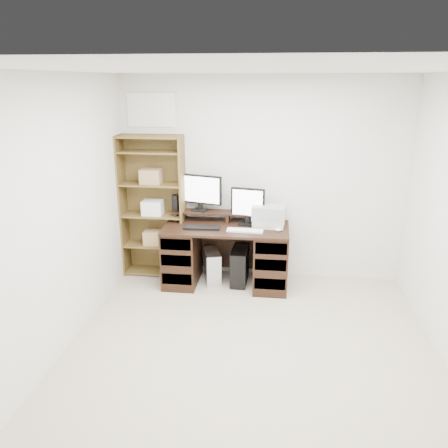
% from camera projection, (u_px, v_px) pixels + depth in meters
% --- Properties ---
extents(room, '(3.54, 4.04, 2.54)m').
position_uv_depth(room, '(252.00, 234.00, 3.50)').
color(room, '#BAAE94').
rests_on(room, ground).
extents(desk, '(1.50, 0.70, 0.75)m').
position_uv_depth(desk, '(226.00, 254.00, 5.37)').
color(desk, black).
rests_on(desk, ground).
extents(riser_shelf, '(1.40, 0.22, 0.12)m').
position_uv_depth(riser_shelf, '(228.00, 214.00, 5.42)').
color(riser_shelf, black).
rests_on(riser_shelf, desk).
extents(monitor_wide, '(0.56, 0.20, 0.45)m').
position_uv_depth(monitor_wide, '(200.00, 191.00, 5.40)').
color(monitor_wide, black).
rests_on(monitor_wide, riser_shelf).
extents(monitor_small, '(0.41, 0.18, 0.45)m').
position_uv_depth(monitor_small, '(248.00, 205.00, 5.26)').
color(monitor_small, black).
rests_on(monitor_small, desk).
extents(speaker, '(0.10, 0.10, 0.20)m').
position_uv_depth(speaker, '(176.00, 203.00, 5.45)').
color(speaker, black).
rests_on(speaker, riser_shelf).
extents(keyboard_black, '(0.44, 0.16, 0.02)m').
position_uv_depth(keyboard_black, '(202.00, 228.00, 5.17)').
color(keyboard_black, black).
rests_on(keyboard_black, desk).
extents(keyboard_white, '(0.43, 0.15, 0.02)m').
position_uv_depth(keyboard_white, '(245.00, 231.00, 5.08)').
color(keyboard_white, white).
rests_on(keyboard_white, desk).
extents(mouse, '(0.10, 0.08, 0.03)m').
position_uv_depth(mouse, '(278.00, 230.00, 5.08)').
color(mouse, white).
rests_on(mouse, desk).
extents(printer, '(0.39, 0.31, 0.09)m').
position_uv_depth(printer, '(269.00, 222.00, 5.25)').
color(printer, '#B7AFA0').
rests_on(printer, desk).
extents(basket, '(0.41, 0.31, 0.17)m').
position_uv_depth(basket, '(269.00, 212.00, 5.21)').
color(basket, '#969CA0').
rests_on(basket, printer).
extents(tower_silver, '(0.28, 0.43, 0.40)m').
position_uv_depth(tower_silver, '(212.00, 266.00, 5.49)').
color(tower_silver, silver).
rests_on(tower_silver, ground).
extents(tower_black, '(0.21, 0.45, 0.44)m').
position_uv_depth(tower_black, '(240.00, 266.00, 5.44)').
color(tower_black, black).
rests_on(tower_black, ground).
extents(bookshelf, '(0.80, 0.30, 1.80)m').
position_uv_depth(bookshelf, '(153.00, 206.00, 5.51)').
color(bookshelf, brown).
rests_on(bookshelf, ground).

